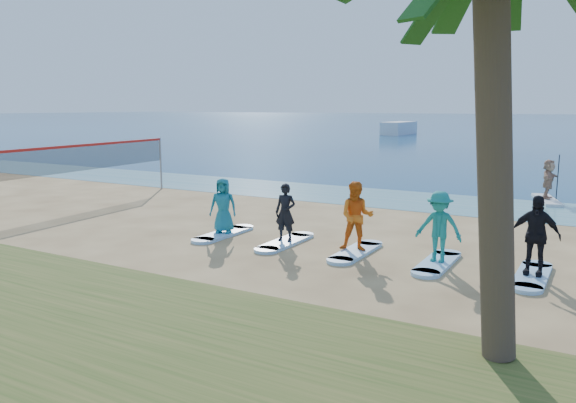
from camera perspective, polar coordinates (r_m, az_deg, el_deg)
The scene contains 16 objects.
ground at distance 15.36m, azimuth -1.31°, elevation -5.36°, with size 600.00×600.00×0.00m, color tan.
shallow_water at distance 24.76m, azimuth 11.33°, elevation 0.22°, with size 600.00×600.00×0.00m, color teal.
volleyball_net at distance 24.61m, azimuth -19.41°, elevation 4.26°, with size 0.70×9.07×2.50m.
paddleboard at distance 26.23m, azimuth 24.80°, elevation 0.15°, with size 0.70×3.00×0.12m, color silver.
paddleboarder at distance 26.11m, azimuth 24.94°, elevation 2.08°, with size 1.54×0.49×1.66m, color tan.
boat_offshore_a at distance 82.75m, azimuth 11.19°, elevation 6.70°, with size 2.70×7.93×1.81m, color silver.
surfboard_0 at distance 17.68m, azimuth -6.55°, elevation -3.27°, with size 0.70×2.20×0.09m, color #98CAEC.
student_0 at distance 17.50m, azimuth -6.60°, elevation -0.41°, with size 0.83×0.54×1.71m, color #1A7382.
surfboard_1 at distance 16.49m, azimuth -0.26°, elevation -4.16°, with size 0.70×2.20×0.09m, color #98CAEC.
student_1 at distance 16.30m, azimuth -0.27°, elevation -1.12°, with size 0.62×0.40×1.69m, color black.
surfboard_2 at distance 15.53m, azimuth 6.92°, elevation -5.10°, with size 0.70×2.20×0.09m, color #98CAEC.
student_2 at distance 15.31m, azimuth 6.99°, elevation -1.51°, with size 0.92×0.72×1.90m, color orange.
surfboard_3 at distance 14.84m, azimuth 14.92°, elevation -6.06°, with size 0.70×2.20×0.09m, color #98CAEC.
student_3 at distance 14.62m, azimuth 15.08°, elevation -2.48°, with size 1.17×0.67×1.80m, color #1B847B.
surfboard_4 at distance 14.47m, azimuth 23.54°, elevation -6.95°, with size 0.70×2.20×0.09m, color #98CAEC.
student_4 at distance 14.23m, azimuth 23.81°, elevation -3.14°, with size 1.10×0.46×1.88m, color black.
Camera 1 is at (7.67, -12.71, 3.98)m, focal length 35.00 mm.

